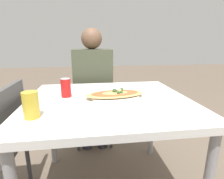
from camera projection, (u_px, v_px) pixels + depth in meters
dining_table at (109, 110)px, 1.15m from camera, size 1.04×0.92×0.73m
chair_far_seated at (93, 98)px, 1.94m from camera, size 0.40×0.40×0.84m
person_seated at (93, 80)px, 1.77m from camera, size 0.38×0.29×1.22m
pizza_main at (115, 95)px, 1.16m from camera, size 0.41×0.32×0.06m
soda_can at (66, 88)px, 1.16m from camera, size 0.07×0.07×0.12m
drink_glass at (31, 105)px, 0.84m from camera, size 0.08×0.08×0.13m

